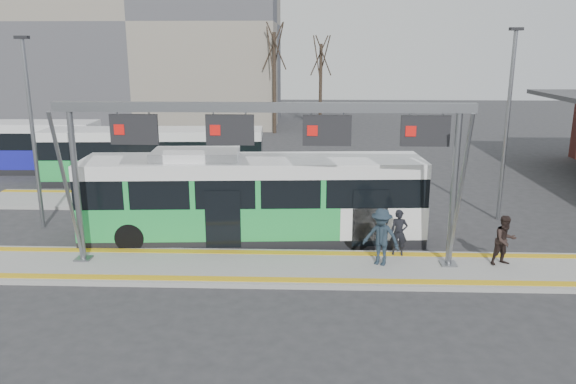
% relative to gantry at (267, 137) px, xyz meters
% --- Properties ---
extents(ground, '(120.00, 120.00, 0.00)m').
position_rel_gantry_xyz_m(ground, '(0.35, -0.25, -4.30)').
color(ground, '#2D2D30').
rests_on(ground, ground).
extents(platform_main, '(22.00, 3.00, 0.15)m').
position_rel_gantry_xyz_m(platform_main, '(0.35, -0.25, -4.22)').
color(platform_main, gray).
rests_on(platform_main, ground).
extents(platform_second, '(20.00, 3.00, 0.15)m').
position_rel_gantry_xyz_m(platform_second, '(-3.65, 7.75, -4.22)').
color(platform_second, gray).
rests_on(platform_second, ground).
extents(tactile_main, '(22.00, 2.65, 0.02)m').
position_rel_gantry_xyz_m(tactile_main, '(0.35, -0.25, -4.14)').
color(tactile_main, gold).
rests_on(tactile_main, platform_main).
extents(tactile_second, '(20.00, 0.35, 0.02)m').
position_rel_gantry_xyz_m(tactile_second, '(-3.65, 8.90, -4.14)').
color(tactile_second, gold).
rests_on(tactile_second, platform_second).
extents(gantry, '(13.00, 1.68, 5.20)m').
position_rel_gantry_xyz_m(gantry, '(0.00, 0.00, 0.00)').
color(gantry, slate).
rests_on(gantry, platform_main).
extents(apartment_block, '(24.50, 12.50, 18.40)m').
position_rel_gantry_xyz_m(apartment_block, '(-13.65, 35.75, 4.91)').
color(apartment_block, gray).
rests_on(apartment_block, ground).
extents(hero_bus, '(12.46, 3.39, 3.39)m').
position_rel_gantry_xyz_m(hero_bus, '(-0.76, 2.72, -2.75)').
color(hero_bus, black).
rests_on(hero_bus, ground).
extents(bg_bus_green, '(11.47, 3.04, 2.84)m').
position_rel_gantry_xyz_m(bg_bus_green, '(-6.83, 11.60, -2.90)').
color(bg_bus_green, black).
rests_on(bg_bus_green, ground).
extents(bg_bus_blue, '(11.02, 2.78, 2.86)m').
position_rel_gantry_xyz_m(bg_bus_blue, '(-16.38, 13.98, -2.89)').
color(bg_bus_blue, black).
rests_on(bg_bus_blue, ground).
extents(passenger_a, '(0.62, 0.45, 1.58)m').
position_rel_gantry_xyz_m(passenger_a, '(4.34, 0.85, -3.36)').
color(passenger_a, black).
rests_on(passenger_a, platform_main).
extents(passenger_b, '(0.95, 0.84, 1.64)m').
position_rel_gantry_xyz_m(passenger_b, '(7.62, 0.13, -3.33)').
color(passenger_b, black).
rests_on(passenger_b, platform_main).
extents(passenger_c, '(1.39, 1.17, 1.87)m').
position_rel_gantry_xyz_m(passenger_c, '(3.64, -0.02, -3.21)').
color(passenger_c, '#1E2A36').
rests_on(passenger_c, platform_main).
extents(tree_left, '(1.40, 1.40, 9.20)m').
position_rel_gantry_xyz_m(tree_left, '(-1.55, 29.26, 2.68)').
color(tree_left, '#382B21').
rests_on(tree_left, ground).
extents(tree_mid, '(1.40, 1.40, 8.19)m').
position_rel_gantry_xyz_m(tree_mid, '(2.26, 31.39, 1.91)').
color(tree_mid, '#382B21').
rests_on(tree_mid, ground).
extents(tree_far, '(1.40, 1.40, 7.21)m').
position_rel_gantry_xyz_m(tree_far, '(-23.71, 30.69, 1.17)').
color(tree_far, '#382B21').
rests_on(tree_far, ground).
extents(lamp_west, '(0.50, 0.25, 7.39)m').
position_rel_gantry_xyz_m(lamp_west, '(-9.29, 3.84, -0.37)').
color(lamp_west, slate).
rests_on(lamp_west, ground).
extents(lamp_east, '(0.50, 0.25, 7.71)m').
position_rel_gantry_xyz_m(lamp_east, '(9.21, 5.54, -0.20)').
color(lamp_east, slate).
rests_on(lamp_east, ground).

